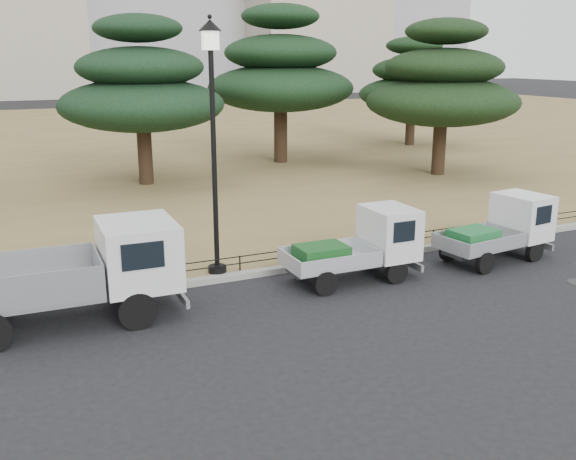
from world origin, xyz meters
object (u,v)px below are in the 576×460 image
truck_kei_rear (501,229)px  street_lamp (212,107)px  truck_large (78,270)px  truck_kei_front (361,246)px

truck_kei_rear → street_lamp: (-7.56, 1.78, 3.40)m
truck_large → truck_kei_front: truck_large is taller
truck_large → street_lamp: size_ratio=0.78×
truck_large → truck_kei_rear: size_ratio=1.38×
truck_kei_rear → street_lamp: size_ratio=0.57×
truck_kei_front → street_lamp: street_lamp is taller
street_lamp → truck_kei_rear: bearing=-13.3°
truck_kei_front → truck_kei_rear: 4.34m
truck_kei_front → street_lamp: 4.94m
truck_kei_front → street_lamp: size_ratio=0.55×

